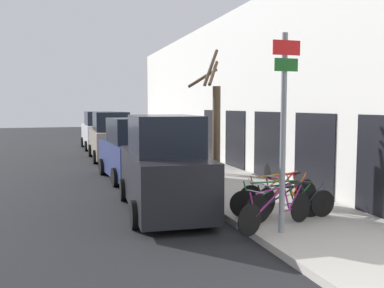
{
  "coord_description": "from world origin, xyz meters",
  "views": [
    {
      "loc": [
        -2.62,
        -3.68,
        2.65
      ],
      "look_at": [
        0.66,
        6.76,
        1.66
      ],
      "focal_mm": 40.0,
      "sensor_mm": 36.0,
      "label": 1
    }
  ],
  "objects_px": {
    "bicycle_3": "(287,194)",
    "street_tree": "(215,132)",
    "signpost": "(283,127)",
    "pedestrian_far": "(194,138)",
    "parked_car_1": "(133,152)",
    "bicycle_0": "(277,211)",
    "bicycle_2": "(277,201)",
    "parked_car_3": "(100,132)",
    "bicycle_1": "(291,204)",
    "bicycle_4": "(279,194)",
    "parked_car_0": "(164,169)",
    "pedestrian_near": "(201,146)",
    "parked_car_2": "(110,138)"
  },
  "relations": [
    {
      "from": "signpost",
      "to": "parked_car_1",
      "type": "distance_m",
      "value": 8.15
    },
    {
      "from": "parked_car_3",
      "to": "street_tree",
      "type": "distance_m",
      "value": 16.04
    },
    {
      "from": "bicycle_2",
      "to": "bicycle_0",
      "type": "bearing_deg",
      "value": 165.73
    },
    {
      "from": "signpost",
      "to": "pedestrian_near",
      "type": "relative_size",
      "value": 2.23
    },
    {
      "from": "bicycle_3",
      "to": "bicycle_4",
      "type": "distance_m",
      "value": 0.21
    },
    {
      "from": "bicycle_0",
      "to": "bicycle_2",
      "type": "xyz_separation_m",
      "value": [
        0.44,
        0.79,
        -0.01
      ]
    },
    {
      "from": "parked_car_0",
      "to": "parked_car_2",
      "type": "distance_m",
      "value": 10.89
    },
    {
      "from": "parked_car_1",
      "to": "parked_car_2",
      "type": "relative_size",
      "value": 0.93
    },
    {
      "from": "street_tree",
      "to": "bicycle_0",
      "type": "bearing_deg",
      "value": -88.47
    },
    {
      "from": "signpost",
      "to": "pedestrian_far",
      "type": "height_order",
      "value": "signpost"
    },
    {
      "from": "bicycle_0",
      "to": "parked_car_2",
      "type": "xyz_separation_m",
      "value": [
        -1.75,
        13.55,
        0.53
      ]
    },
    {
      "from": "parked_car_0",
      "to": "pedestrian_near",
      "type": "bearing_deg",
      "value": 64.94
    },
    {
      "from": "pedestrian_far",
      "to": "street_tree",
      "type": "height_order",
      "value": "street_tree"
    },
    {
      "from": "pedestrian_far",
      "to": "parked_car_1",
      "type": "bearing_deg",
      "value": -124.28
    },
    {
      "from": "parked_car_1",
      "to": "bicycle_1",
      "type": "bearing_deg",
      "value": -76.39
    },
    {
      "from": "bicycle_0",
      "to": "bicycle_4",
      "type": "relative_size",
      "value": 0.94
    },
    {
      "from": "street_tree",
      "to": "parked_car_1",
      "type": "bearing_deg",
      "value": 109.6
    },
    {
      "from": "signpost",
      "to": "parked_car_1",
      "type": "xyz_separation_m",
      "value": [
        -1.6,
        7.89,
        -1.25
      ]
    },
    {
      "from": "parked_car_2",
      "to": "bicycle_2",
      "type": "bearing_deg",
      "value": -80.47
    },
    {
      "from": "bicycle_2",
      "to": "pedestrian_far",
      "type": "distance_m",
      "value": 10.87
    },
    {
      "from": "parked_car_0",
      "to": "pedestrian_far",
      "type": "relative_size",
      "value": 2.76
    },
    {
      "from": "pedestrian_far",
      "to": "parked_car_3",
      "type": "bearing_deg",
      "value": 123.1
    },
    {
      "from": "bicycle_0",
      "to": "parked_car_0",
      "type": "height_order",
      "value": "parked_car_0"
    },
    {
      "from": "parked_car_0",
      "to": "bicycle_1",
      "type": "bearing_deg",
      "value": -39.69
    },
    {
      "from": "bicycle_2",
      "to": "parked_car_1",
      "type": "distance_m",
      "value": 7.17
    },
    {
      "from": "pedestrian_far",
      "to": "street_tree",
      "type": "xyz_separation_m",
      "value": [
        -2.0,
        -8.22,
        0.81
      ]
    },
    {
      "from": "bicycle_3",
      "to": "bicycle_4",
      "type": "xyz_separation_m",
      "value": [
        -0.14,
        0.16,
        -0.01
      ]
    },
    {
      "from": "bicycle_4",
      "to": "pedestrian_far",
      "type": "distance_m",
      "value": 10.16
    },
    {
      "from": "bicycle_1",
      "to": "parked_car_1",
      "type": "height_order",
      "value": "parked_car_1"
    },
    {
      "from": "bicycle_4",
      "to": "pedestrian_far",
      "type": "height_order",
      "value": "pedestrian_far"
    },
    {
      "from": "bicycle_2",
      "to": "parked_car_3",
      "type": "bearing_deg",
      "value": 21.81
    },
    {
      "from": "bicycle_3",
      "to": "street_tree",
      "type": "height_order",
      "value": "street_tree"
    },
    {
      "from": "bicycle_4",
      "to": "parked_car_0",
      "type": "xyz_separation_m",
      "value": [
        -2.56,
        1.21,
        0.56
      ]
    },
    {
      "from": "bicycle_1",
      "to": "parked_car_3",
      "type": "distance_m",
      "value": 18.92
    },
    {
      "from": "parked_car_3",
      "to": "pedestrian_far",
      "type": "relative_size",
      "value": 2.74
    },
    {
      "from": "street_tree",
      "to": "signpost",
      "type": "bearing_deg",
      "value": -89.03
    },
    {
      "from": "bicycle_1",
      "to": "bicycle_3",
      "type": "bearing_deg",
      "value": -26.87
    },
    {
      "from": "bicycle_1",
      "to": "parked_car_1",
      "type": "distance_m",
      "value": 7.51
    },
    {
      "from": "bicycle_3",
      "to": "street_tree",
      "type": "relative_size",
      "value": 0.52
    },
    {
      "from": "street_tree",
      "to": "bicycle_2",
      "type": "bearing_deg",
      "value": -78.11
    },
    {
      "from": "bicycle_2",
      "to": "parked_car_1",
      "type": "bearing_deg",
      "value": 31.88
    },
    {
      "from": "bicycle_3",
      "to": "parked_car_3",
      "type": "relative_size",
      "value": 0.45
    },
    {
      "from": "parked_car_1",
      "to": "parked_car_3",
      "type": "relative_size",
      "value": 0.92
    },
    {
      "from": "signpost",
      "to": "parked_car_3",
      "type": "relative_size",
      "value": 0.84
    },
    {
      "from": "parked_car_2",
      "to": "pedestrian_far",
      "type": "relative_size",
      "value": 2.71
    },
    {
      "from": "signpost",
      "to": "bicycle_2",
      "type": "xyz_separation_m",
      "value": [
        0.47,
        1.05,
        -1.73
      ]
    },
    {
      "from": "bicycle_0",
      "to": "parked_car_1",
      "type": "distance_m",
      "value": 7.82
    },
    {
      "from": "bicycle_0",
      "to": "parked_car_3",
      "type": "bearing_deg",
      "value": -16.73
    },
    {
      "from": "bicycle_4",
      "to": "parked_car_3",
      "type": "bearing_deg",
      "value": 4.41
    },
    {
      "from": "bicycle_0",
      "to": "bicycle_1",
      "type": "bearing_deg",
      "value": -73.72
    }
  ]
}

